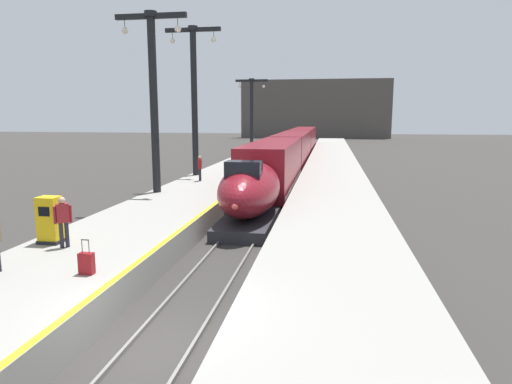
# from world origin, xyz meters

# --- Properties ---
(ground_plane) EXTENTS (260.00, 260.00, 0.00)m
(ground_plane) POSITION_xyz_m (0.00, 0.00, 0.00)
(ground_plane) COLOR #33302D
(platform_left) EXTENTS (4.80, 110.00, 1.05)m
(platform_left) POSITION_xyz_m (-4.05, 24.75, 0.53)
(platform_left) COLOR gray
(platform_left) RESTS_ON ground
(platform_right) EXTENTS (4.80, 110.00, 1.05)m
(platform_right) POSITION_xyz_m (4.05, 24.75, 0.53)
(platform_right) COLOR gray
(platform_right) RESTS_ON ground
(platform_left_safety_stripe) EXTENTS (0.20, 107.80, 0.01)m
(platform_left_safety_stripe) POSITION_xyz_m (-1.77, 24.75, 1.05)
(platform_left_safety_stripe) COLOR yellow
(platform_left_safety_stripe) RESTS_ON platform_left
(rail_main_left) EXTENTS (0.08, 110.00, 0.12)m
(rail_main_left) POSITION_xyz_m (-0.75, 27.50, 0.06)
(rail_main_left) COLOR slate
(rail_main_left) RESTS_ON ground
(rail_main_right) EXTENTS (0.08, 110.00, 0.12)m
(rail_main_right) POSITION_xyz_m (0.75, 27.50, 0.06)
(rail_main_right) COLOR slate
(rail_main_right) RESTS_ON ground
(highspeed_train_main) EXTENTS (2.92, 57.19, 3.60)m
(highspeed_train_main) POSITION_xyz_m (0.00, 36.44, 1.95)
(highspeed_train_main) COLOR maroon
(highspeed_train_main) RESTS_ON ground
(station_column_mid) EXTENTS (4.00, 0.68, 9.82)m
(station_column_mid) POSITION_xyz_m (-5.90, 14.99, 6.91)
(station_column_mid) COLOR black
(station_column_mid) RESTS_ON platform_left
(station_column_far) EXTENTS (4.00, 0.68, 10.48)m
(station_column_far) POSITION_xyz_m (-5.90, 22.60, 7.26)
(station_column_far) COLOR black
(station_column_far) RESTS_ON platform_left
(station_column_distant) EXTENTS (4.00, 0.68, 8.81)m
(station_column_distant) POSITION_xyz_m (-5.90, 46.54, 6.38)
(station_column_distant) COLOR black
(station_column_distant) RESTS_ON platform_left
(passenger_mid_platform) EXTENTS (0.24, 0.57, 1.69)m
(passenger_mid_platform) POSITION_xyz_m (-4.71, 19.60, 2.04)
(passenger_mid_platform) COLOR #23232D
(passenger_mid_platform) RESTS_ON platform_left
(passenger_far_waiting) EXTENTS (0.47, 0.41, 1.69)m
(passenger_far_waiting) POSITION_xyz_m (-4.78, 4.08, 2.04)
(passenger_far_waiting) COLOR #23232D
(passenger_far_waiting) RESTS_ON platform_left
(rolling_suitcase) EXTENTS (0.40, 0.22, 0.98)m
(rolling_suitcase) POSITION_xyz_m (-2.72, 1.85, 1.35)
(rolling_suitcase) COLOR maroon
(rolling_suitcase) RESTS_ON platform_left
(ticket_machine_yellow) EXTENTS (0.76, 0.62, 1.60)m
(ticket_machine_yellow) POSITION_xyz_m (-5.55, 4.51, 1.79)
(ticket_machine_yellow) COLOR yellow
(ticket_machine_yellow) RESTS_ON platform_left
(terminus_back_wall) EXTENTS (36.00, 2.00, 14.00)m
(terminus_back_wall) POSITION_xyz_m (0.00, 102.00, 7.00)
(terminus_back_wall) COLOR #4C4742
(terminus_back_wall) RESTS_ON ground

